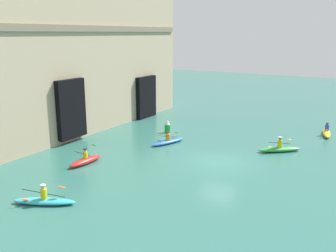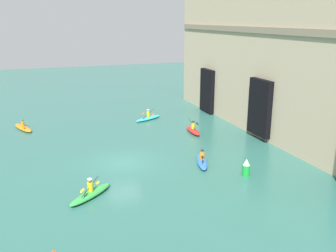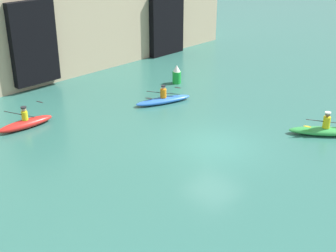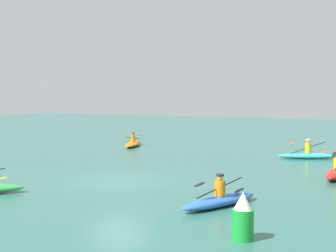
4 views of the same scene
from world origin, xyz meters
name	(u,v)px [view 3 (image 3 of 4)]	position (x,y,z in m)	size (l,w,h in m)	color
ground_plane	(214,145)	(0.00, 0.00, 0.00)	(120.00, 120.00, 0.00)	#2D665B
kayak_red	(26,123)	(-5.17, 8.02, 0.26)	(2.94, 0.85, 1.27)	red
kayak_blue	(163,100)	(2.13, 5.53, 0.22)	(3.41, 1.81, 1.06)	blue
kayak_green	(325,130)	(4.73, -3.11, 0.24)	(2.86, 3.21, 1.20)	green
marker_buoy	(177,75)	(5.20, 7.41, 0.56)	(0.55, 0.55, 1.21)	green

